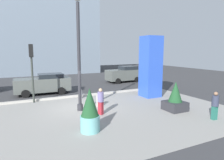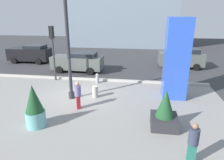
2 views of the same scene
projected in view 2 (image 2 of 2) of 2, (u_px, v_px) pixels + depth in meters
ground_plane at (93, 77)px, 16.68m from camera, size 60.00×60.00×0.00m
plaza_pavement at (67, 109)px, 11.05m from camera, size 18.00×10.00×0.02m
curb_strip at (90, 79)px, 15.83m from camera, size 18.00×0.24×0.16m
lamp_post at (68, 45)px, 11.42m from camera, size 0.44×0.44×6.85m
art_pillar_blue at (176, 59)px, 12.00m from camera, size 1.37×1.37×4.87m
potted_plant_by_pillar at (34, 107)px, 9.08m from camera, size 0.91×0.91×2.06m
potted_plant_near_left at (165, 112)px, 9.06m from camera, size 1.22×1.22×1.84m
fire_hydrant at (97, 78)px, 15.11m from camera, size 0.36×0.26×0.75m
concrete_bollard at (95, 92)px, 12.50m from camera, size 0.36×0.36×0.75m
traffic_light_far_side at (53, 44)px, 15.00m from camera, size 0.28×0.42×4.17m
car_curb_east at (31, 53)px, 21.46m from camera, size 4.41×2.08×1.86m
car_passing_lane at (78, 62)px, 18.03m from camera, size 4.59×2.11×1.74m
car_curb_west at (182, 58)px, 19.29m from camera, size 4.16×2.17×1.88m
pedestrian_crossing at (78, 94)px, 10.86m from camera, size 0.48×0.48×1.57m
pedestrian_on_sidewalk at (193, 141)px, 6.85m from camera, size 0.39×0.39×1.55m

